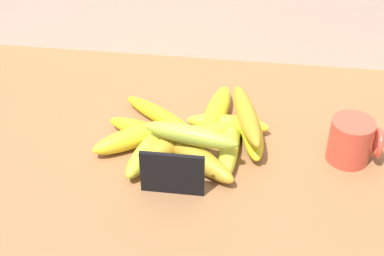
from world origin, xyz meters
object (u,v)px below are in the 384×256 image
chalkboard_sign (172,175)px  banana_12 (191,136)px  banana_9 (217,113)px  banana_11 (246,115)px  banana_1 (208,134)px  banana_7 (172,145)px  banana_0 (160,116)px  banana_2 (195,156)px  banana_10 (229,146)px  banana_8 (153,134)px  banana_6 (251,130)px  banana_5 (150,150)px  banana_4 (228,124)px  coffee_mug (352,141)px  banana_3 (134,137)px

chalkboard_sign → banana_12: chalkboard_sign is taller
banana_9 → banana_11: bearing=-39.8°
banana_9 → banana_12: (-3.49, -13.06, 3.77)cm
banana_1 → banana_7: 7.40cm
banana_0 → banana_2: size_ratio=0.99×
banana_0 → banana_10: size_ratio=0.98×
chalkboard_sign → banana_8: size_ratio=0.57×
banana_6 → banana_7: size_ratio=1.14×
banana_1 → banana_6: 8.60cm
banana_6 → banana_9: bearing=146.8°
banana_1 → banana_9: bearing=81.6°
banana_11 → banana_12: same height
banana_1 → banana_5: same height
chalkboard_sign → banana_9: 22.30cm
banana_4 → banana_6: size_ratio=0.91×
chalkboard_sign → banana_2: 8.31cm
coffee_mug → banana_3: (-40.40, -1.66, -2.12)cm
chalkboard_sign → banana_12: 8.97cm
banana_8 → banana_4: bearing=19.3°
banana_2 → banana_7: 5.41cm
banana_6 → banana_1: bearing=-164.4°
banana_4 → banana_8: size_ratio=0.84×
banana_4 → banana_8: banana_4 is taller
banana_3 → banana_9: banana_9 is taller
banana_6 → banana_10: 6.45cm
coffee_mug → banana_1: 26.73cm
banana_10 → banana_11: 6.85cm
coffee_mug → banana_2: coffee_mug is taller
banana_0 → banana_8: 6.38cm
banana_9 → banana_10: (3.39, -9.90, -0.34)cm
chalkboard_sign → banana_1: chalkboard_sign is taller
banana_11 → coffee_mug: bearing=-9.5°
banana_6 → chalkboard_sign: bearing=-127.1°
banana_1 → banana_3: bearing=-167.9°
banana_1 → banana_6: same height
banana_8 → banana_11: 18.34cm
banana_8 → banana_7: bearing=-35.3°
banana_0 → banana_9: size_ratio=1.00×
banana_4 → banana_2: bearing=-115.2°
chalkboard_sign → banana_5: bearing=124.4°
banana_11 → banana_12: size_ratio=1.10×
banana_1 → banana_11: banana_11 is taller
coffee_mug → banana_5: coffee_mug is taller
banana_1 → banana_3: same height
banana_12 → banana_11: bearing=39.8°
banana_5 → banana_12: bearing=2.1°
chalkboard_sign → banana_5: 10.10cm
coffee_mug → banana_9: (-25.58, 8.33, -2.02)cm
banana_3 → banana_4: 18.62cm
banana_2 → banana_7: bearing=148.6°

